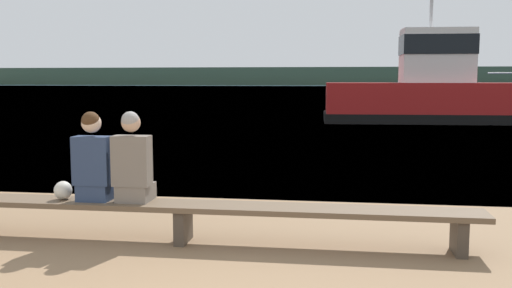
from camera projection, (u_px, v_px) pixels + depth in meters
The scene contains 7 objects.
water_surface at pixel (333, 88), 126.83m from camera, with size 240.00×240.00×0.00m, color #5684A3.
far_shoreline at pixel (335, 76), 188.73m from camera, with size 600.00×12.00×5.83m, color #2D3D2D.
bench_main at pixel (183, 210), 6.48m from camera, with size 6.65×0.48×0.45m.
person_left at pixel (94, 162), 6.58m from camera, with size 0.42×0.43×1.04m.
person_right at pixel (133, 163), 6.51m from camera, with size 0.42×0.43×1.04m.
shopping_bag at pixel (63, 190), 6.68m from camera, with size 0.20×0.22×0.22m.
tugboat_red at pixel (428, 93), 24.50m from camera, with size 8.75×3.08×6.07m.
Camera 1 is at (1.41, -3.30, 1.85)m, focal length 40.00 mm.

